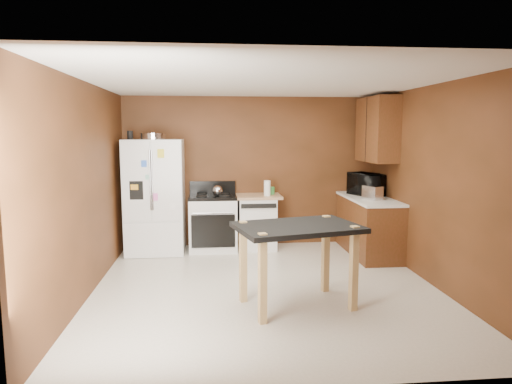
{
  "coord_description": "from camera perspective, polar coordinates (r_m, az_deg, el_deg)",
  "views": [
    {
      "loc": [
        -0.64,
        -5.4,
        1.92
      ],
      "look_at": [
        -0.04,
        0.85,
        1.09
      ],
      "focal_mm": 32.0,
      "sensor_mm": 36.0,
      "label": 1
    }
  ],
  "objects": [
    {
      "name": "refrigerator",
      "position": [
        7.39,
        -12.5,
        -0.56
      ],
      "size": [
        0.9,
        0.8,
        1.8
      ],
      "color": "white",
      "rests_on": "ground"
    },
    {
      "name": "pen_cup",
      "position": [
        7.31,
        -15.47,
        6.86
      ],
      "size": [
        0.09,
        0.09,
        0.13
      ],
      "primitive_type": "cylinder",
      "color": "black",
      "rests_on": "refrigerator"
    },
    {
      "name": "toaster",
      "position": [
        7.12,
        14.36,
        -0.08
      ],
      "size": [
        0.28,
        0.33,
        0.21
      ],
      "primitive_type": "cube",
      "rotation": [
        0.0,
        0.0,
        0.43
      ],
      "color": "silver",
      "rests_on": "right_cabinets"
    },
    {
      "name": "wall_front",
      "position": [
        3.29,
        5.92,
        -4.22
      ],
      "size": [
        4.2,
        0.0,
        4.2
      ],
      "primitive_type": "plane",
      "rotation": [
        -1.57,
        0.0,
        0.0
      ],
      "color": "#5D3018",
      "rests_on": "ground"
    },
    {
      "name": "right_cabinets",
      "position": [
        7.39,
        14.18,
        -0.56
      ],
      "size": [
        0.63,
        1.58,
        2.45
      ],
      "color": "brown",
      "rests_on": "ground"
    },
    {
      "name": "wall_left",
      "position": [
        5.63,
        -20.45,
        0.26
      ],
      "size": [
        0.0,
        4.5,
        4.5
      ],
      "primitive_type": "plane",
      "rotation": [
        1.57,
        0.0,
        1.57
      ],
      "color": "#5D3018",
      "rests_on": "ground"
    },
    {
      "name": "kettle",
      "position": [
        7.32,
        -4.84,
        0.18
      ],
      "size": [
        0.17,
        0.17,
        0.17
      ],
      "primitive_type": "sphere",
      "color": "silver",
      "rests_on": "gas_range"
    },
    {
      "name": "island",
      "position": [
        5.01,
        5.19,
        -5.65
      ],
      "size": [
        1.46,
        1.15,
        0.93
      ],
      "color": "black",
      "rests_on": "ground"
    },
    {
      "name": "green_canister",
      "position": [
        7.55,
        1.91,
        0.18
      ],
      "size": [
        0.14,
        0.14,
        0.12
      ],
      "primitive_type": "cylinder",
      "rotation": [
        0.0,
        0.0,
        0.38
      ],
      "color": "green",
      "rests_on": "dishwasher"
    },
    {
      "name": "floor",
      "position": [
        5.77,
        1.24,
        -11.88
      ],
      "size": [
        4.5,
        4.5,
        0.0
      ],
      "primitive_type": "plane",
      "color": "beige",
      "rests_on": "ground"
    },
    {
      "name": "wall_right",
      "position": [
        6.1,
        21.28,
        0.73
      ],
      "size": [
        0.0,
        4.5,
        4.5
      ],
      "primitive_type": "plane",
      "rotation": [
        1.57,
        0.0,
        -1.57
      ],
      "color": "#5D3018",
      "rests_on": "ground"
    },
    {
      "name": "roasting_pan",
      "position": [
        7.32,
        -12.77,
        6.81
      ],
      "size": [
        0.39,
        0.39,
        0.1
      ],
      "primitive_type": "cylinder",
      "color": "silver",
      "rests_on": "refrigerator"
    },
    {
      "name": "gas_range",
      "position": [
        7.47,
        -5.39,
        -3.74
      ],
      "size": [
        0.76,
        0.68,
        1.1
      ],
      "color": "white",
      "rests_on": "ground"
    },
    {
      "name": "paper_towel",
      "position": [
        7.36,
        1.41,
        0.48
      ],
      "size": [
        0.13,
        0.13,
        0.25
      ],
      "primitive_type": "cylinder",
      "rotation": [
        0.0,
        0.0,
        -0.27
      ],
      "color": "white",
      "rests_on": "dishwasher"
    },
    {
      "name": "microwave",
      "position": [
        7.56,
        13.57,
        0.83
      ],
      "size": [
        0.59,
        0.69,
        0.33
      ],
      "primitive_type": "imported",
      "rotation": [
        0.0,
        0.0,
        1.96
      ],
      "color": "black",
      "rests_on": "right_cabinets"
    },
    {
      "name": "dishwasher",
      "position": [
        7.53,
        0.11,
        -3.69
      ],
      "size": [
        0.78,
        0.63,
        0.89
      ],
      "color": "white",
      "rests_on": "ground"
    },
    {
      "name": "wall_back",
      "position": [
        7.71,
        -0.7,
        2.56
      ],
      "size": [
        4.2,
        0.0,
        4.2
      ],
      "primitive_type": "plane",
      "rotation": [
        1.57,
        0.0,
        0.0
      ],
      "color": "#5D3018",
      "rests_on": "ground"
    },
    {
      "name": "ceiling",
      "position": [
        5.47,
        1.31,
        13.65
      ],
      "size": [
        4.5,
        4.5,
        0.0
      ],
      "primitive_type": "plane",
      "rotation": [
        3.14,
        0.0,
        0.0
      ],
      "color": "white",
      "rests_on": "ground"
    }
  ]
}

